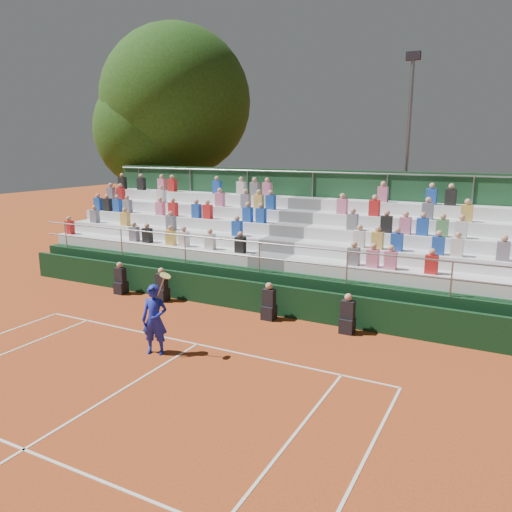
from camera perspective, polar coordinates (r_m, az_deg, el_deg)
The scene contains 8 objects.
ground at distance 13.97m, azimuth -6.75°, elevation -9.99°, with size 90.00×90.00×0.00m, color #AA461C.
courtside_wall at distance 16.39m, azimuth -0.49°, elevation -4.64°, with size 20.00×0.15×1.00m, color black.
line_officials at distance 16.54m, azimuth -4.54°, elevation -4.60°, with size 9.01×0.40×1.19m.
grandstand at distance 19.06m, azimuth 4.09°, elevation -0.44°, with size 20.00×5.20×4.40m.
tennis_player at distance 13.25m, azimuth -11.50°, elevation -7.13°, with size 0.92×0.64×2.22m.
tree_west at distance 28.39m, azimuth -11.44°, elevation 13.88°, with size 6.51×6.51×9.43m.
tree_east at distance 28.47m, azimuth -9.13°, elevation 16.98°, with size 8.02×8.02×11.67m.
floodlight_mast at distance 23.57m, azimuth 16.94°, elevation 11.92°, with size 0.60×0.25×9.26m.
Camera 1 is at (7.37, -10.63, 5.30)m, focal length 35.00 mm.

